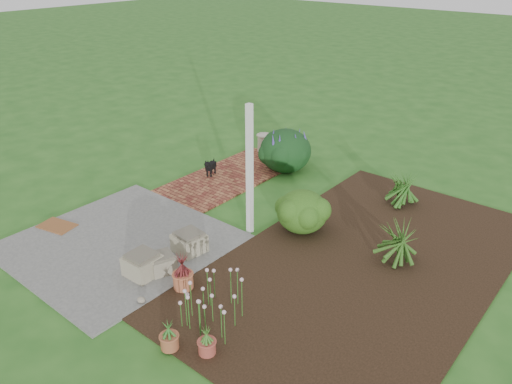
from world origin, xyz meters
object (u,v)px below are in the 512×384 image
Objects in this scene: cream_ceramic_urn at (264,143)px; evergreen_shrub at (302,210)px; black_dog at (210,166)px; stone_trough_near at (143,265)px.

cream_ceramic_urn is 0.46× the size of evergreen_shrub.
evergreen_shrub reaches higher than black_dog.
black_dog is at bearing -89.21° from cream_ceramic_urn.
cream_ceramic_urn is at bearing 72.20° from black_dog.
cream_ceramic_urn is at bearing 138.87° from evergreen_shrub.
evergreen_shrub is at bearing -31.05° from black_dog.
black_dog is (-1.93, 3.54, 0.07)m from stone_trough_near.
evergreen_shrub is (3.08, -0.68, 0.16)m from black_dog.
evergreen_shrub reaches higher than stone_trough_near.
stone_trough_near is 4.03m from black_dog.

